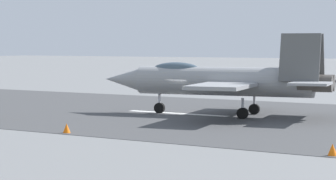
% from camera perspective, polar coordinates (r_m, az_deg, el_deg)
% --- Properties ---
extents(ground_plane, '(400.00, 400.00, 0.00)m').
position_cam_1_polar(ground_plane, '(48.43, 0.81, -2.00)').
color(ground_plane, slate).
extents(runway_strip, '(240.00, 26.00, 0.02)m').
position_cam_1_polar(runway_strip, '(48.42, 0.83, -1.99)').
color(runway_strip, '#424344').
rests_on(runway_strip, ground).
extents(fighter_jet, '(17.16, 13.44, 5.66)m').
position_cam_1_polar(fighter_jet, '(47.01, 4.58, 0.82)').
color(fighter_jet, gray).
rests_on(fighter_jet, ground).
extents(marker_cone_near, '(0.44, 0.44, 0.55)m').
position_cam_1_polar(marker_cone_near, '(30.90, 13.65, -4.90)').
color(marker_cone_near, orange).
rests_on(marker_cone_near, ground).
extents(marker_cone_mid, '(0.44, 0.44, 0.55)m').
position_cam_1_polar(marker_cone_mid, '(38.13, -8.51, -3.20)').
color(marker_cone_mid, orange).
rests_on(marker_cone_mid, ground).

